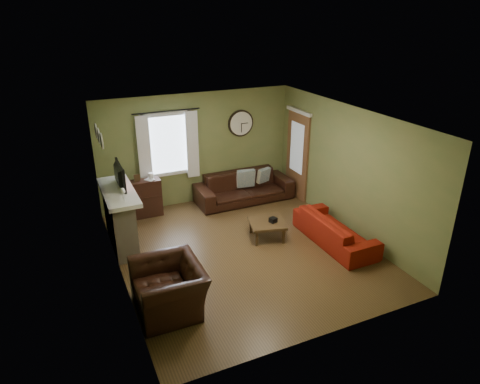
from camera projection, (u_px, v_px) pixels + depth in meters
name	position (u px, v px, depth m)	size (l,w,h in m)	color
floor	(244.00, 250.00, 8.28)	(4.60, 5.20, 0.00)	#513A20
ceiling	(244.00, 118.00, 7.25)	(4.60, 5.20, 0.00)	white
wall_left	(115.00, 211.00, 6.89)	(0.00, 5.20, 2.60)	olive
wall_right	(347.00, 170.00, 8.64)	(0.00, 5.20, 2.60)	olive
wall_back	(197.00, 149.00, 9.94)	(4.60, 0.00, 2.60)	olive
wall_front	(327.00, 258.00, 5.59)	(4.60, 0.00, 2.60)	olive
fireplace	(120.00, 220.00, 8.23)	(0.40, 1.40, 1.10)	#BBA994
firebox	(131.00, 230.00, 8.40)	(0.04, 0.60, 0.55)	black
mantel	(118.00, 192.00, 8.01)	(0.58, 1.60, 0.08)	white
tv	(117.00, 179.00, 8.06)	(0.60, 0.08, 0.35)	black
tv_screen	(121.00, 175.00, 8.06)	(0.02, 0.62, 0.36)	#994C3F
medallion_left	(102.00, 141.00, 7.20)	(0.28, 0.28, 0.03)	white
medallion_mid	(99.00, 136.00, 7.49)	(0.28, 0.28, 0.03)	white
medallion_right	(96.00, 131.00, 7.78)	(0.28, 0.28, 0.03)	white
window_pane	(168.00, 144.00, 9.58)	(1.00, 0.02, 1.30)	silver
curtain_rod	(166.00, 111.00, 9.19)	(0.03, 0.03, 1.50)	black
curtain_left	(144.00, 151.00, 9.31)	(0.28, 0.04, 1.55)	white
curtain_right	(192.00, 145.00, 9.72)	(0.28, 0.04, 1.55)	white
wall_clock	(241.00, 123.00, 10.12)	(0.64, 0.06, 0.64)	white
door	(297.00, 156.00, 10.27)	(0.05, 0.90, 2.10)	brown
bookshelf	(145.00, 198.00, 9.49)	(0.72, 0.30, 0.85)	black
book	(147.00, 177.00, 9.24)	(0.15, 0.20, 0.02)	#432F1A
sofa_brown	(244.00, 187.00, 10.30)	(2.33, 0.91, 0.68)	black
pillow_left	(264.00, 175.00, 10.45)	(0.35, 0.11, 0.35)	#86969A
pillow_right	(246.00, 178.00, 10.27)	(0.43, 0.13, 0.43)	#86969A
sofa_red	(335.00, 230.00, 8.44)	(1.95, 0.76, 0.57)	maroon
armchair	(169.00, 288.00, 6.53)	(1.15, 1.01, 0.75)	black
coffee_table	(267.00, 230.00, 8.66)	(0.68, 0.68, 0.36)	#432F1A
tissue_box	(273.00, 221.00, 8.55)	(0.13, 0.13, 0.10)	black
wine_glass_a	(124.00, 196.00, 7.50)	(0.07, 0.07, 0.21)	white
wine_glass_b	(123.00, 194.00, 7.57)	(0.07, 0.07, 0.21)	white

